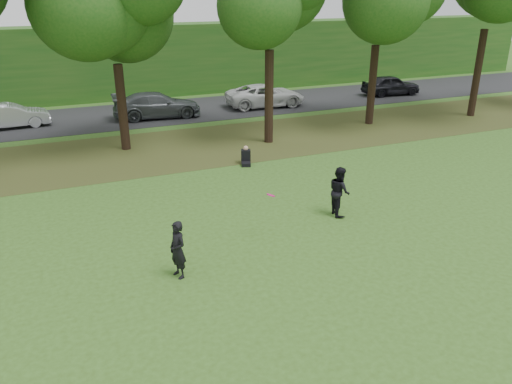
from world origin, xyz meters
TOP-DOWN VIEW (x-y plane):
  - ground at (0.00, 0.00)m, footprint 120.00×120.00m
  - leaf_litter at (0.00, 13.00)m, footprint 60.00×7.00m
  - street at (0.00, 21.00)m, footprint 70.00×7.00m
  - far_hedge at (0.00, 27.00)m, footprint 70.00×3.00m
  - player_left at (-3.57, 1.38)m, footprint 0.56×0.69m
  - player_right at (2.63, 3.22)m, footprint 0.79×0.95m
  - parked_cars at (1.12, 19.86)m, footprint 39.11×3.14m
  - frisbee at (-0.29, 2.55)m, footprint 0.36×0.38m
  - seated_person at (1.63, 9.51)m, footprint 0.63×0.83m

SIDE VIEW (x-z plane):
  - ground at x=0.00m, z-range 0.00..0.00m
  - leaf_litter at x=0.00m, z-range 0.00..0.01m
  - street at x=0.00m, z-range 0.00..0.02m
  - seated_person at x=1.63m, z-range -0.10..0.73m
  - parked_cars at x=1.12m, z-range -0.01..1.51m
  - player_left at x=-3.57m, z-range 0.00..1.65m
  - player_right at x=2.63m, z-range 0.00..1.75m
  - frisbee at x=-0.29m, z-range 1.37..1.53m
  - far_hedge at x=0.00m, z-range 0.00..5.00m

